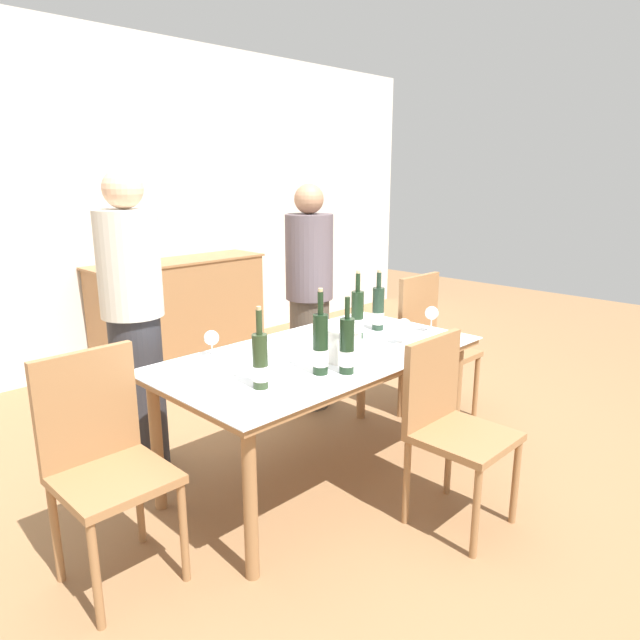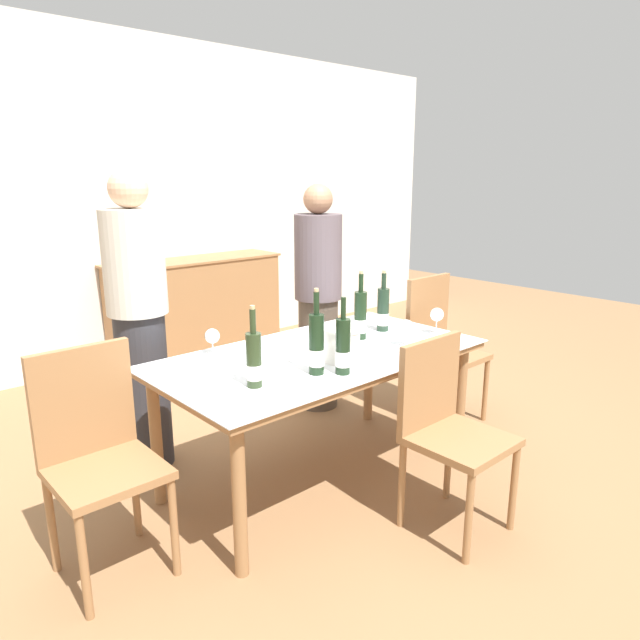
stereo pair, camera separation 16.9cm
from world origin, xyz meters
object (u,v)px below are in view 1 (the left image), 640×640
object	(u,v)px
sideboard_cabinet	(181,310)
wine_glass_2	(432,314)
wine_glass_1	(404,327)
ice_bucket	(343,343)
chair_near_front	(449,418)
wine_glass_0	(211,339)
chair_left_end	(102,452)
dining_table	(320,365)
wine_bottle_3	(260,362)
wine_bottle_4	(347,347)
wine_bottle_1	(378,310)
chair_right_end	(430,338)
wine_bottle_2	(357,316)
wine_bottle_0	(320,345)
person_host	(134,327)
person_guest_left	(309,300)

from	to	relation	value
sideboard_cabinet	wine_glass_2	bearing A→B (deg)	-87.59
wine_glass_1	wine_glass_2	distance (m)	0.32
wine_glass_1	wine_glass_2	xyz separation A→B (m)	(0.32, 0.03, 0.01)
sideboard_cabinet	ice_bucket	bearing A→B (deg)	-104.36
chair_near_front	wine_glass_0	bearing A→B (deg)	119.72
chair_left_end	dining_table	bearing A→B (deg)	-4.32
wine_bottle_3	wine_glass_2	world-z (taller)	wine_bottle_3
wine_bottle_4	chair_near_front	bearing A→B (deg)	-51.45
wine_glass_1	chair_left_end	bearing A→B (deg)	169.39
wine_glass_0	wine_glass_1	world-z (taller)	wine_glass_1
sideboard_cabinet	chair_near_front	xyz separation A→B (m)	(-0.48, -3.12, 0.07)
wine_bottle_1	wine_glass_1	size ratio (longest dim) A/B	2.51
wine_bottle_3	wine_glass_0	distance (m)	0.54
wine_bottle_1	dining_table	bearing A→B (deg)	-172.30
wine_glass_2	chair_right_end	bearing A→B (deg)	33.90
dining_table	chair_near_front	size ratio (longest dim) A/B	1.94
wine_glass_0	chair_near_front	bearing A→B (deg)	-60.28
dining_table	wine_bottle_2	size ratio (longest dim) A/B	4.44
wine_bottle_1	wine_bottle_3	distance (m)	1.15
wine_bottle_4	wine_glass_0	size ratio (longest dim) A/B	2.69
wine_bottle_0	wine_bottle_3	distance (m)	0.32
sideboard_cabinet	person_host	world-z (taller)	person_host
wine_glass_2	chair_right_end	size ratio (longest dim) A/B	0.16
ice_bucket	wine_glass_2	size ratio (longest dim) A/B	1.22
ice_bucket	wine_bottle_1	distance (m)	0.64
dining_table	wine_glass_1	bearing A→B (deg)	-25.76
chair_right_end	chair_near_front	distance (m)	1.27
chair_right_end	person_host	world-z (taller)	person_host
wine_bottle_0	chair_near_front	xyz separation A→B (m)	(0.40, -0.47, -0.35)
wine_bottle_0	person_guest_left	size ratio (longest dim) A/B	0.26
wine_bottle_1	wine_bottle_4	bearing A→B (deg)	-151.48
ice_bucket	wine_bottle_2	world-z (taller)	wine_bottle_2
wine_bottle_2	chair_near_front	world-z (taller)	wine_bottle_2
wine_bottle_3	wine_bottle_4	bearing A→B (deg)	-18.91
sideboard_cabinet	wine_bottle_1	xyz separation A→B (m)	(-0.08, -2.34, 0.40)
chair_near_front	person_host	bearing A→B (deg)	118.26
chair_left_end	wine_bottle_0	bearing A→B (deg)	-18.51
wine_bottle_2	wine_bottle_4	bearing A→B (deg)	-143.72
sideboard_cabinet	wine_glass_2	distance (m)	2.63
ice_bucket	wine_glass_2	world-z (taller)	ice_bucket
wine_bottle_3	wine_glass_2	distance (m)	1.31
wine_bottle_0	wine_bottle_1	xyz separation A→B (m)	(0.81, 0.31, -0.01)
wine_glass_1	chair_right_end	xyz separation A→B (m)	(0.73, 0.30, -0.27)
wine_bottle_0	wine_bottle_2	distance (m)	0.64
wine_bottle_0	person_guest_left	distance (m)	1.36
wine_bottle_1	person_guest_left	size ratio (longest dim) A/B	0.23
wine_bottle_0	person_guest_left	bearing A→B (deg)	47.82
sideboard_cabinet	dining_table	size ratio (longest dim) A/B	0.93
wine_bottle_3	person_host	xyz separation A→B (m)	(-0.08, 0.97, -0.01)
wine_bottle_1	chair_right_end	distance (m)	0.66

